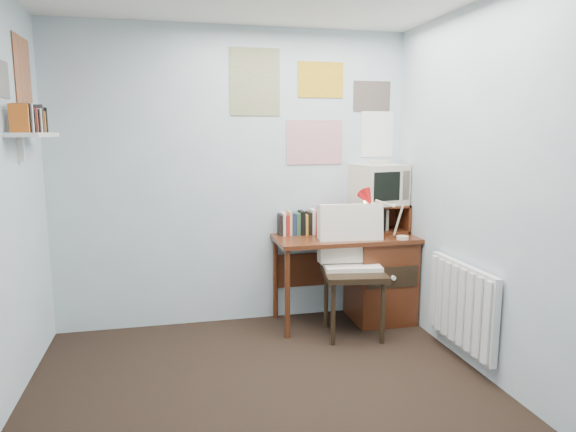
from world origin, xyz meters
name	(u,v)px	position (x,y,z in m)	size (l,w,h in m)	color
ground	(278,428)	(0.00, 0.00, 0.00)	(3.50, 3.50, 0.00)	black
back_wall	(235,178)	(0.00, 1.75, 1.25)	(3.00, 0.02, 2.50)	silver
right_wall	(528,199)	(1.50, 0.00, 1.25)	(0.02, 3.50, 2.50)	silver
desk	(374,275)	(1.17, 1.48, 0.41)	(1.20, 0.55, 0.76)	#5B2914
desk_chair	(354,274)	(0.87, 1.18, 0.51)	(0.53, 0.50, 1.03)	black
desk_lamp	(403,218)	(1.33, 1.26, 0.94)	(0.25, 0.22, 0.36)	#B30B0F
tv_riser	(383,218)	(1.29, 1.59, 0.89)	(0.40, 0.30, 0.25)	#5B2914
crt_tv	(379,182)	(1.25, 1.61, 1.20)	(0.40, 0.37, 0.38)	beige
book_row	(312,221)	(0.66, 1.66, 0.87)	(0.60, 0.14, 0.22)	#5B2914
radiator	(462,305)	(1.46, 0.55, 0.42)	(0.09, 0.80, 0.60)	white
wall_shelf	(33,135)	(-1.40, 1.10, 1.62)	(0.20, 0.62, 0.24)	white
posters_back	(315,107)	(0.70, 1.74, 1.85)	(1.20, 0.01, 0.90)	white
posters_left	(13,75)	(-1.49, 1.10, 2.00)	(0.01, 0.70, 0.60)	white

